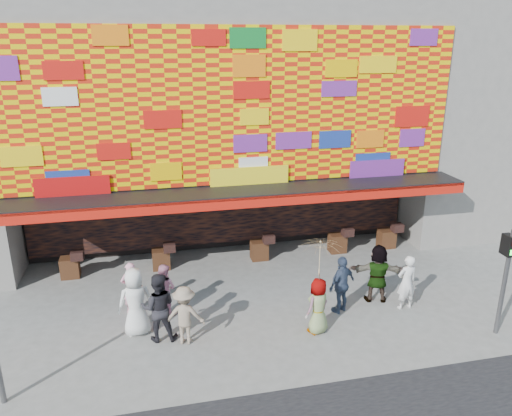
% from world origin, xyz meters
% --- Properties ---
extents(ground, '(90.00, 90.00, 0.00)m').
position_xyz_m(ground, '(0.00, 0.00, 0.00)').
color(ground, slate).
rests_on(ground, ground).
extents(shop_building, '(15.20, 9.40, 10.00)m').
position_xyz_m(shop_building, '(0.00, 8.18, 5.23)').
color(shop_building, gray).
rests_on(shop_building, ground).
extents(neighbor_right, '(11.00, 8.00, 12.00)m').
position_xyz_m(neighbor_right, '(13.00, 8.00, 6.00)').
color(neighbor_right, gray).
rests_on(neighbor_right, ground).
extents(signal_right, '(0.22, 0.20, 3.00)m').
position_xyz_m(signal_right, '(6.20, -1.50, 1.86)').
color(signal_right, '#59595B').
rests_on(signal_right, ground).
extents(ped_a, '(1.03, 0.76, 1.92)m').
position_xyz_m(ped_a, '(-3.31, 0.64, 0.96)').
color(ped_a, white).
rests_on(ped_a, ground).
extents(ped_b, '(0.62, 0.45, 1.58)m').
position_xyz_m(ped_b, '(-3.44, 1.80, 0.79)').
color(ped_b, pink).
rests_on(ped_b, ground).
extents(ped_c, '(0.99, 0.81, 1.89)m').
position_xyz_m(ped_c, '(-2.73, 0.23, 0.95)').
color(ped_c, black).
rests_on(ped_c, ground).
extents(ped_d, '(1.15, 0.82, 1.60)m').
position_xyz_m(ped_d, '(-2.08, -0.07, 0.80)').
color(ped_d, gray).
rests_on(ped_d, ground).
extents(ped_e, '(1.10, 0.86, 1.75)m').
position_xyz_m(ped_e, '(2.49, 0.51, 0.87)').
color(ped_e, '#374661').
rests_on(ped_e, ground).
extents(ped_f, '(1.77, 0.98, 1.82)m').
position_xyz_m(ped_f, '(3.79, 0.87, 0.91)').
color(ped_f, gray).
rests_on(ped_f, ground).
extents(ped_g, '(0.92, 0.81, 1.58)m').
position_xyz_m(ped_g, '(1.46, -0.37, 0.79)').
color(ped_g, gray).
rests_on(ped_g, ground).
extents(ped_h, '(0.65, 0.46, 1.69)m').
position_xyz_m(ped_h, '(4.41, 0.26, 0.84)').
color(ped_h, silver).
rests_on(ped_h, ground).
extents(ped_i, '(0.95, 0.90, 1.54)m').
position_xyz_m(ped_i, '(-2.53, 1.55, 0.77)').
color(ped_i, '#CB83A0').
rests_on(ped_i, ground).
extents(parasol, '(1.22, 1.24, 1.96)m').
position_xyz_m(parasol, '(1.46, -0.37, 2.20)').
color(parasol, beige).
rests_on(parasol, ground).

